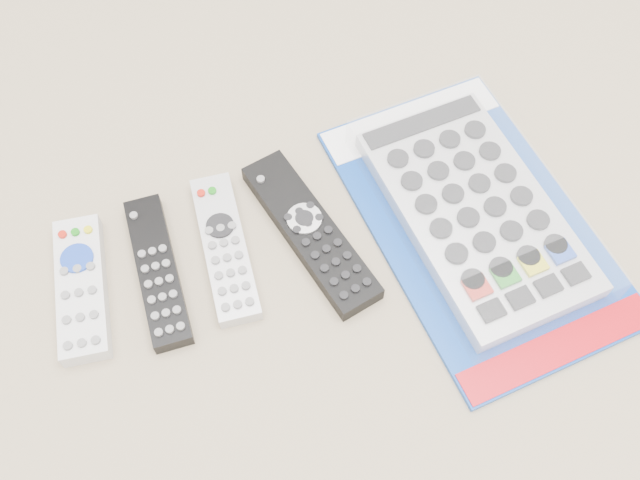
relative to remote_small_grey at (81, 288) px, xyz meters
name	(u,v)px	position (x,y,z in m)	size (l,w,h in m)	color
remote_small_grey	(81,288)	(0.00, 0.00, 0.00)	(0.07, 0.16, 0.02)	silver
remote_slim_black	(158,271)	(0.08, -0.01, 0.00)	(0.05, 0.18, 0.02)	black
remote_silver_dvd	(225,248)	(0.15, -0.01, 0.00)	(0.07, 0.18, 0.02)	#BABABF
remote_large_black	(310,232)	(0.24, -0.03, 0.00)	(0.09, 0.21, 0.02)	black
jumbo_remote_packaged	(476,210)	(0.41, -0.07, 0.01)	(0.23, 0.36, 0.05)	#0E3C9A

